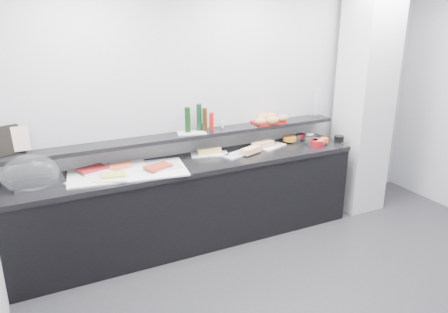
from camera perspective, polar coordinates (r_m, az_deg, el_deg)
name	(u,v)px	position (r m, az deg, el deg)	size (l,w,h in m)	color
back_wall	(238,106)	(4.84, 1.90, 6.59)	(5.00, 0.02, 2.70)	#B2B4B9
column	(365,100)	(5.44, 17.90, 7.07)	(0.50, 0.50, 2.70)	silver
buffet_cabinet	(192,205)	(4.59, -4.21, -6.34)	(3.60, 0.60, 0.85)	black
counter_top	(191,165)	(4.42, -4.35, -1.06)	(3.62, 0.62, 0.05)	black
wall_shelf	(184,136)	(4.50, -5.27, 2.68)	(3.60, 0.25, 0.04)	black
cloche_base	(39,183)	(4.16, -22.99, -3.22)	(0.42, 0.28, 0.04)	silver
cloche_dome	(30,174)	(4.10, -23.99, -2.10)	(0.48, 0.32, 0.34)	silver
linen_runner	(128,172)	(4.22, -12.45, -2.01)	(1.09, 0.52, 0.01)	white
platter_meat_a	(97,171)	(4.26, -16.20, -1.87)	(0.26, 0.17, 0.01)	white
food_meat_a	(92,169)	(4.29, -16.87, -1.54)	(0.25, 0.16, 0.02)	maroon
platter_salmon	(128,165)	(4.36, -12.45, -1.07)	(0.33, 0.22, 0.01)	white
food_salmon	(120,166)	(4.31, -13.40, -1.16)	(0.21, 0.13, 0.02)	#F55732
platter_cheese	(111,178)	(4.07, -14.54, -2.73)	(0.30, 0.20, 0.01)	white
food_cheese	(114,175)	(4.08, -14.23, -2.34)	(0.21, 0.13, 0.02)	#DBCD55
platter_meat_b	(166,166)	(4.26, -7.54, -1.30)	(0.28, 0.19, 0.01)	silver
food_meat_b	(158,166)	(4.21, -8.62, -1.29)	(0.24, 0.15, 0.02)	maroon
sandwich_plate_left	(209,154)	(4.62, -1.91, 0.29)	(0.39, 0.17, 0.01)	white
sandwich_food_left	(209,151)	(4.62, -1.98, 0.78)	(0.25, 0.10, 0.06)	#D7BC70
tongs_left	(209,156)	(4.53, -2.02, 0.06)	(0.01, 0.01, 0.16)	silver
sandwich_plate_mid	(238,154)	(4.62, 1.87, 0.31)	(0.36, 0.15, 0.01)	silver
sandwich_food_mid	(251,150)	(4.64, 3.57, 0.84)	(0.24, 0.09, 0.06)	#E7B679
tongs_mid	(242,154)	(4.59, 2.36, 0.32)	(0.01, 0.01, 0.16)	silver
sandwich_plate_right	(273,147)	(4.90, 6.36, 1.30)	(0.33, 0.14, 0.01)	white
sandwich_food_right	(263,144)	(4.84, 5.09, 1.59)	(0.26, 0.10, 0.06)	tan
tongs_right	(259,149)	(4.78, 4.66, 1.04)	(0.01, 0.01, 0.16)	silver
bowl_glass_fruit	(294,139)	(5.13, 9.08, 2.28)	(0.16, 0.16, 0.07)	white
fill_glass_fruit	(289,138)	(5.09, 8.53, 2.34)	(0.15, 0.15, 0.05)	orange
bowl_black_jam	(307,137)	(5.22, 10.77, 2.47)	(0.15, 0.15, 0.07)	black
fill_black_jam	(301,136)	(5.21, 10.03, 2.63)	(0.12, 0.12, 0.05)	#5E0D10
bowl_glass_cream	(308,137)	(5.22, 10.91, 2.48)	(0.18, 0.18, 0.07)	silver
fill_glass_cream	(308,136)	(5.23, 10.91, 2.65)	(0.13, 0.13, 0.05)	white
bowl_red_jam	(317,143)	(5.00, 12.02, 1.68)	(0.14, 0.14, 0.07)	maroon
fill_red_jam	(314,142)	(5.03, 11.64, 1.93)	(0.11, 0.11, 0.05)	#5E0D0E
bowl_glass_salmon	(313,142)	(5.05, 11.57, 1.87)	(0.17, 0.17, 0.07)	white
fill_glass_salmon	(319,142)	(5.02, 12.26, 1.87)	(0.13, 0.13, 0.05)	#EC5B39
bowl_black_fruit	(339,139)	(5.24, 14.79, 2.25)	(0.11, 0.11, 0.07)	black
fill_black_fruit	(324,140)	(5.11, 12.97, 2.11)	(0.09, 0.09, 0.05)	#EA551F
framed_print	(9,140)	(4.26, -26.24, 1.95)	(0.23, 0.02, 0.26)	black
print_art	(19,139)	(4.26, -25.18, 2.10)	(0.17, 0.00, 0.22)	beige
condiment_tray	(192,133)	(4.52, -4.26, 3.13)	(0.29, 0.18, 0.01)	silver
bottle_green_a	(188,120)	(4.49, -4.78, 4.82)	(0.06, 0.06, 0.26)	black
bottle_brown	(205,119)	(4.53, -2.54, 4.86)	(0.05, 0.05, 0.24)	#331E09
bottle_green_b	(199,117)	(4.54, -3.27, 5.14)	(0.06, 0.06, 0.28)	black
bottle_hot	(212,121)	(4.58, -1.63, 4.62)	(0.05, 0.05, 0.18)	red
shaker_salt	(202,126)	(4.59, -2.91, 3.95)	(0.03, 0.03, 0.07)	white
shaker_pepper	(222,124)	(4.67, -0.23, 4.23)	(0.03, 0.03, 0.07)	silver
bread_tray	(269,122)	(4.94, 5.84, 4.50)	(0.34, 0.24, 0.02)	#B61613
bread_roll_nw	(262,117)	(4.95, 5.04, 5.15)	(0.13, 0.08, 0.08)	#C2884A
bread_roll_n	(271,116)	(5.01, 6.17, 5.28)	(0.13, 0.08, 0.08)	#D58551
bread_roll_sw	(261,121)	(4.77, 4.80, 4.65)	(0.13, 0.08, 0.08)	tan
bread_roll_s	(272,120)	(4.83, 6.34, 4.76)	(0.15, 0.10, 0.08)	#BE8B48
bread_roll_se	(282,118)	(4.93, 7.65, 5.00)	(0.15, 0.09, 0.08)	#AD7142
bread_roll_midw	(265,117)	(4.94, 5.33, 5.12)	(0.13, 0.08, 0.08)	#C17A49
carafe	(316,105)	(5.27, 11.91, 6.65)	(0.09, 0.09, 0.30)	white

